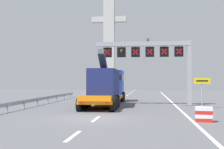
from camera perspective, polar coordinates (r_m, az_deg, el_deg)
name	(u,v)px	position (r m, az deg, el deg)	size (l,w,h in m)	color
ground	(94,119)	(19.20, -3.61, -8.59)	(112.00, 112.00, 0.00)	#5B5B60
lane_markings	(126,97)	(44.37, 2.73, -4.35)	(0.20, 65.53, 0.01)	silver
edge_line_right	(174,104)	(30.93, 12.04, -5.72)	(0.20, 63.00, 0.01)	silver
overhead_lane_gantry	(154,54)	(29.54, 8.25, 3.96)	(9.78, 0.90, 6.70)	#9EA0A5
heavy_haul_truck_orange	(108,85)	(30.47, -0.88, -2.08)	(3.12, 14.09, 5.30)	orange
exit_sign_yellow	(202,85)	(26.83, 17.19, -2.06)	(1.40, 0.15, 2.70)	#9EA0A5
crash_barrier_striped	(204,114)	(18.44, 17.50, -7.44)	(1.06, 0.63, 0.90)	red
guardrail_left	(42,99)	(31.04, -13.45, -4.67)	(0.13, 24.63, 0.76)	#999EA3
bridge_pylon_distant	(109,32)	(76.40, -0.56, 8.37)	(9.00, 2.00, 29.45)	#B7B7B2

